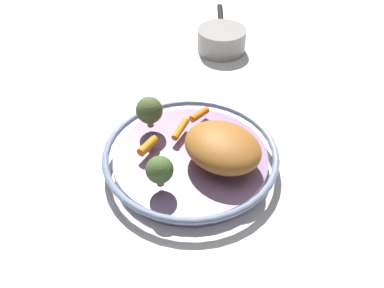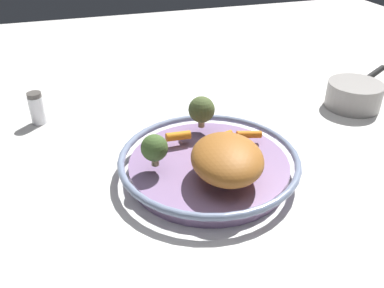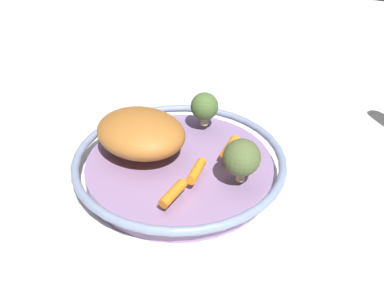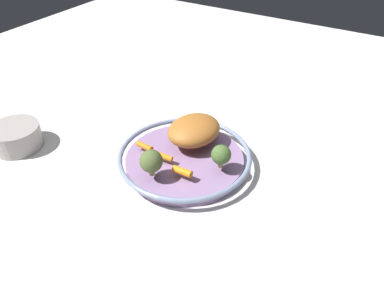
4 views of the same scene
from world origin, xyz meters
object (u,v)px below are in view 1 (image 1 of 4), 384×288
at_px(broccoli_floret_large, 158,170).
at_px(saucepan, 222,40).
at_px(baby_carrot_near_rim, 148,146).
at_px(baby_carrot_center, 181,129).
at_px(broccoli_floret_edge, 149,110).
at_px(serving_bowl, 191,158).
at_px(roast_chicken_piece, 223,147).
at_px(baby_carrot_left, 199,114).

bearing_deg(broccoli_floret_large, saucepan, -163.19).
height_order(baby_carrot_near_rim, baby_carrot_center, baby_carrot_near_rim).
xyz_separation_m(baby_carrot_near_rim, baby_carrot_center, (-0.08, 0.03, -0.00)).
height_order(baby_carrot_center, broccoli_floret_edge, broccoli_floret_edge).
bearing_deg(baby_carrot_center, saucepan, -163.41).
height_order(serving_bowl, baby_carrot_center, baby_carrot_center).
xyz_separation_m(serving_bowl, saucepan, (-0.44, -0.17, 0.01)).
xyz_separation_m(baby_carrot_center, saucepan, (-0.41, -0.12, -0.02)).
bearing_deg(saucepan, broccoli_floret_large, 16.81).
xyz_separation_m(baby_carrot_near_rim, broccoli_floret_large, (0.06, 0.07, 0.03)).
bearing_deg(broccoli_floret_large, baby_carrot_near_rim, -132.28).
relative_size(serving_bowl, roast_chicken_piece, 2.26).
relative_size(roast_chicken_piece, baby_carrot_left, 3.01).
bearing_deg(baby_carrot_near_rim, baby_carrot_center, 161.19).
xyz_separation_m(baby_carrot_left, broccoli_floret_edge, (0.08, -0.07, 0.03)).
height_order(baby_carrot_left, saucepan, saucepan).
bearing_deg(baby_carrot_near_rim, serving_bowl, 118.39).
relative_size(roast_chicken_piece, baby_carrot_near_rim, 3.07).
relative_size(roast_chicken_piece, baby_carrot_center, 2.68).
bearing_deg(broccoli_floret_edge, broccoli_floret_large, 40.76).
height_order(baby_carrot_center, broccoli_floret_large, broccoli_floret_large).
height_order(baby_carrot_near_rim, broccoli_floret_edge, broccoli_floret_edge).
bearing_deg(broccoli_floret_large, broccoli_floret_edge, -139.24).
relative_size(serving_bowl, broccoli_floret_edge, 5.09).
distance_m(broccoli_floret_edge, saucepan, 0.43).
distance_m(roast_chicken_piece, broccoli_floret_edge, 0.17).
distance_m(baby_carrot_near_rim, broccoli_floret_large, 0.10).
relative_size(broccoli_floret_large, saucepan, 0.27).
bearing_deg(broccoli_floret_edge, roast_chicken_piece, 86.09).
xyz_separation_m(baby_carrot_left, saucepan, (-0.35, -0.13, -0.02)).
xyz_separation_m(broccoli_floret_edge, saucepan, (-0.42, -0.06, -0.05)).
xyz_separation_m(serving_bowl, baby_carrot_left, (-0.10, -0.04, 0.03)).
height_order(serving_bowl, broccoli_floret_edge, broccoli_floret_edge).
bearing_deg(baby_carrot_center, serving_bowl, 51.18).
xyz_separation_m(baby_carrot_near_rim, broccoli_floret_edge, (-0.06, -0.04, 0.03)).
bearing_deg(saucepan, roast_chicken_piece, 27.93).
height_order(roast_chicken_piece, baby_carrot_near_rim, roast_chicken_piece).
bearing_deg(serving_bowl, broccoli_floret_large, -1.28).
bearing_deg(saucepan, baby_carrot_center, 16.59).
xyz_separation_m(baby_carrot_near_rim, saucepan, (-0.48, -0.10, -0.02)).
relative_size(baby_carrot_center, broccoli_floret_edge, 0.84).
relative_size(baby_carrot_left, broccoli_floret_edge, 0.75).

